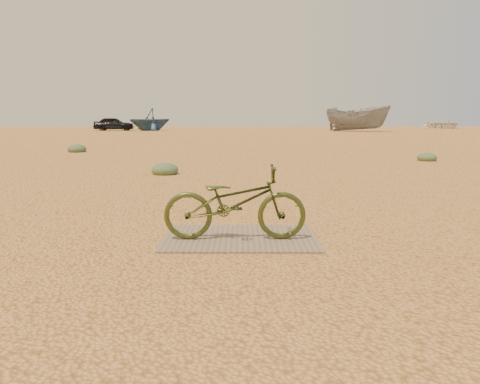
{
  "coord_description": "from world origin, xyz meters",
  "views": [
    {
      "loc": [
        -0.52,
        -5.37,
        1.32
      ],
      "look_at": [
        -0.55,
        -0.42,
        0.52
      ],
      "focal_mm": 35.0,
      "sensor_mm": 36.0,
      "label": 1
    }
  ],
  "objects_px": {
    "plywood_board": "(240,238)",
    "bicycle": "(235,202)",
    "boat_far_right": "(444,124)",
    "boat_far_left": "(150,119)",
    "car": "(114,124)",
    "boat_mid_right": "(357,119)"
  },
  "relations": [
    {
      "from": "plywood_board",
      "to": "bicycle",
      "type": "relative_size",
      "value": 1.1
    },
    {
      "from": "bicycle",
      "to": "boat_mid_right",
      "type": "relative_size",
      "value": 0.25
    },
    {
      "from": "car",
      "to": "boat_far_right",
      "type": "relative_size",
      "value": 0.77
    },
    {
      "from": "boat_far_right",
      "to": "boat_far_left",
      "type": "bearing_deg",
      "value": -176.0
    },
    {
      "from": "car",
      "to": "plywood_board",
      "type": "bearing_deg",
      "value": -167.93
    },
    {
      "from": "bicycle",
      "to": "car",
      "type": "relative_size",
      "value": 0.4
    },
    {
      "from": "car",
      "to": "boat_mid_right",
      "type": "xyz_separation_m",
      "value": [
        22.73,
        -2.33,
        0.51
      ]
    },
    {
      "from": "boat_far_left",
      "to": "boat_mid_right",
      "type": "height_order",
      "value": "boat_mid_right"
    },
    {
      "from": "car",
      "to": "boat_far_left",
      "type": "relative_size",
      "value": 0.92
    },
    {
      "from": "boat_far_left",
      "to": "bicycle",
      "type": "bearing_deg",
      "value": -23.82
    },
    {
      "from": "plywood_board",
      "to": "boat_far_left",
      "type": "relative_size",
      "value": 0.41
    },
    {
      "from": "bicycle",
      "to": "boat_mid_right",
      "type": "bearing_deg",
      "value": -16.62
    },
    {
      "from": "plywood_board",
      "to": "car",
      "type": "xyz_separation_m",
      "value": [
        -12.35,
        40.24,
        0.63
      ]
    },
    {
      "from": "boat_mid_right",
      "to": "boat_far_right",
      "type": "distance_m",
      "value": 16.7
    },
    {
      "from": "car",
      "to": "boat_mid_right",
      "type": "height_order",
      "value": "boat_mid_right"
    },
    {
      "from": "boat_far_left",
      "to": "boat_mid_right",
      "type": "relative_size",
      "value": 0.68
    },
    {
      "from": "bicycle",
      "to": "boat_mid_right",
      "type": "height_order",
      "value": "boat_mid_right"
    },
    {
      "from": "car",
      "to": "boat_mid_right",
      "type": "distance_m",
      "value": 22.85
    },
    {
      "from": "bicycle",
      "to": "boat_mid_right",
      "type": "distance_m",
      "value": 39.4
    },
    {
      "from": "boat_far_left",
      "to": "boat_mid_right",
      "type": "bearing_deg",
      "value": 47.78
    },
    {
      "from": "bicycle",
      "to": "boat_far_right",
      "type": "height_order",
      "value": "boat_far_right"
    },
    {
      "from": "boat_far_left",
      "to": "boat_far_right",
      "type": "relative_size",
      "value": 0.84
    }
  ]
}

